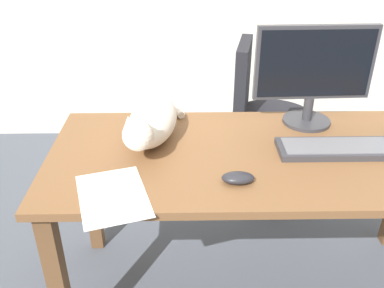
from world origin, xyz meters
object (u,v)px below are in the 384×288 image
at_px(office_chair, 263,132).
at_px(keyboard, 336,148).
at_px(monitor, 313,72).
at_px(cat, 152,122).
at_px(computer_mouse, 238,178).

xyz_separation_m(office_chair, keyboard, (0.12, -0.79, 0.35)).
distance_m(monitor, keyboard, 0.33).
bearing_deg(keyboard, cat, 172.14).
distance_m(keyboard, cat, 0.71).
xyz_separation_m(monitor, computer_mouse, (-0.34, -0.44, -0.21)).
xyz_separation_m(office_chair, monitor, (0.07, -0.54, 0.56)).
bearing_deg(office_chair, keyboard, -81.41).
bearing_deg(monitor, keyboard, -78.37).
bearing_deg(office_chair, cat, -129.95).
relative_size(monitor, computer_mouse, 4.37).
bearing_deg(monitor, computer_mouse, -127.69).
bearing_deg(cat, computer_mouse, -44.00).
relative_size(office_chair, monitor, 1.89).
bearing_deg(keyboard, computer_mouse, -153.32).
relative_size(monitor, cat, 0.79).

